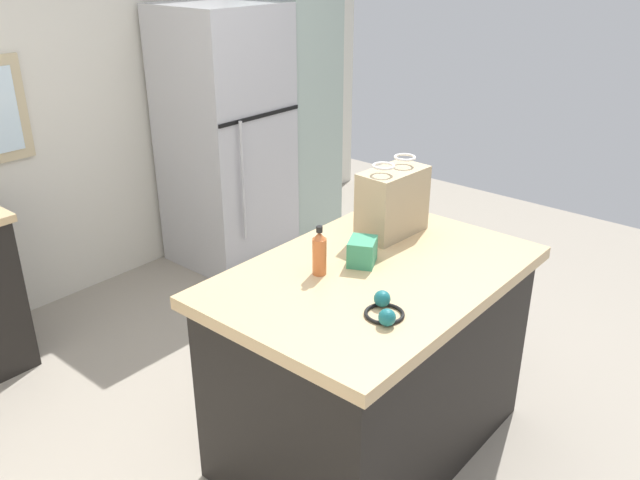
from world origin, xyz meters
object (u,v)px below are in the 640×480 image
Objects in this scene: kitchen_island at (371,360)px; bottle at (319,253)px; refrigerator at (226,139)px; shopping_bag at (392,202)px; ear_defenders at (384,310)px; small_box at (362,252)px; tall_cabinet at (288,105)px.

bottle reaches higher than kitchen_island.
refrigerator reaches higher than shopping_bag.
bottle is (-1.16, -1.85, 0.10)m from refrigerator.
refrigerator is 2.57m from ear_defenders.
small_box is 0.43m from ear_defenders.
shopping_bag is at bearing -124.66° from tall_cabinet.
ear_defenders is at bearing -130.34° from tall_cabinet.
tall_cabinet is 15.50× the size of small_box.
refrigerator is 5.07× the size of shopping_bag.
shopping_bag is at bearing -108.69° from refrigerator.
shopping_bag is (-0.62, -1.83, 0.16)m from refrigerator.
refrigerator is 0.66m from tall_cabinet.
tall_cabinet is 2.51m from small_box.
small_box is (-0.35, -0.09, -0.10)m from shopping_bag.
refrigerator is 8.51× the size of bottle.
kitchen_island is 0.60m from ear_defenders.
kitchen_island is 0.73m from shopping_bag.
ear_defenders is (-0.10, -0.40, -0.07)m from bottle.
small_box is at bearing -116.71° from refrigerator.
tall_cabinet is at bearing 55.34° from shopping_bag.
tall_cabinet is 2.95m from ear_defenders.
shopping_bag is 1.68× the size of bottle.
refrigerator is (0.98, 2.00, 0.45)m from kitchen_island.
tall_cabinet is (0.65, 0.00, 0.13)m from refrigerator.
bottle is at bearing 157.98° from small_box.
tall_cabinet reaches higher than small_box.
refrigerator is at bearing 60.72° from ear_defenders.
tall_cabinet is at bearing 49.98° from small_box.
kitchen_island is 2.27m from refrigerator.
kitchen_island is 0.51m from small_box.
shopping_bag is 0.77m from ear_defenders.
shopping_bag is 2.67× the size of small_box.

